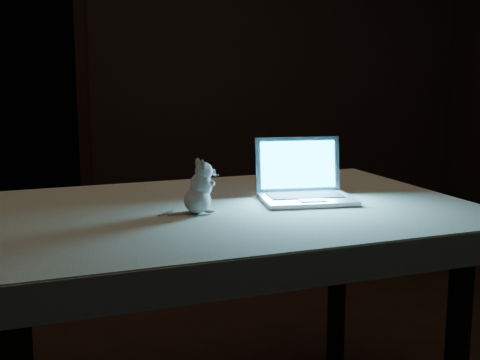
{
  "coord_description": "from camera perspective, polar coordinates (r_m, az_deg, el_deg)",
  "views": [
    {
      "loc": [
        -0.43,
        -2.26,
        1.22
      ],
      "look_at": [
        -0.03,
        -0.28,
        0.86
      ],
      "focal_mm": 48.0,
      "sensor_mm": 36.0,
      "label": 1
    }
  ],
  "objects": [
    {
      "name": "doorway",
      "position": [
        4.81,
        -19.71,
        7.63
      ],
      "size": [
        1.06,
        0.36,
        2.13
      ],
      "primitive_type": null,
      "color": "black",
      "rests_on": "back_wall"
    },
    {
      "name": "back_wall",
      "position": [
        4.78,
        -6.5,
        10.96
      ],
      "size": [
        4.5,
        0.04,
        2.6
      ],
      "primitive_type": "cube",
      "color": "black",
      "rests_on": "ground"
    },
    {
      "name": "table",
      "position": [
        2.11,
        -1.6,
        -13.07
      ],
      "size": [
        1.6,
        1.17,
        0.78
      ],
      "primitive_type": null,
      "rotation": [
        0.0,
        0.0,
        0.16
      ],
      "color": "black",
      "rests_on": "floor"
    },
    {
      "name": "plush_mouse",
      "position": [
        1.89,
        -3.82,
        -0.6
      ],
      "size": [
        0.12,
        0.12,
        0.16
      ],
      "primitive_type": null,
      "rotation": [
        0.0,
        0.0,
        -0.02
      ],
      "color": "silver",
      "rests_on": "tablecloth"
    },
    {
      "name": "tablecloth",
      "position": [
        2.01,
        -1.23,
        -3.61
      ],
      "size": [
        1.57,
        1.06,
        0.09
      ],
      "primitive_type": null,
      "rotation": [
        0.0,
        0.0,
        -0.01
      ],
      "color": "beige",
      "rests_on": "table"
    },
    {
      "name": "laptop",
      "position": [
        2.06,
        6.04,
        0.76
      ],
      "size": [
        0.3,
        0.26,
        0.2
      ],
      "primitive_type": null,
      "rotation": [
        0.0,
        0.0,
        -0.02
      ],
      "color": "silver",
      "rests_on": "tablecloth"
    }
  ]
}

